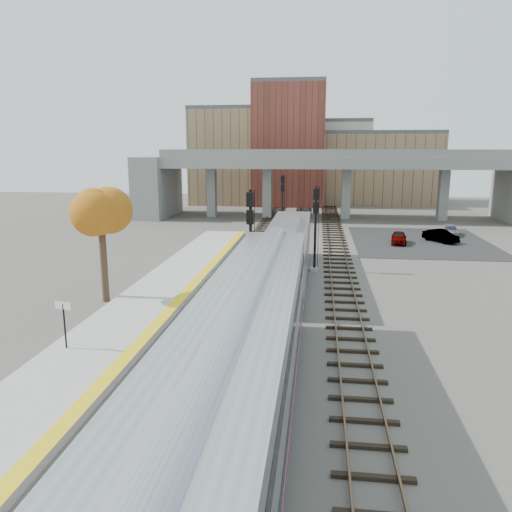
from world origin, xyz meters
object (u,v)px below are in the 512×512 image
(signal_mast_far, at_px, (282,203))
(car_a, at_px, (399,238))
(signal_mast_near, at_px, (250,245))
(signal_mast_mid, at_px, (315,231))
(car_c, at_px, (451,230))
(tree, at_px, (101,212))
(car_b, at_px, (441,236))
(locomotive, at_px, (288,249))
(coach, at_px, (242,380))

(signal_mast_far, height_order, car_a, signal_mast_far)
(signal_mast_near, relative_size, signal_mast_far, 1.08)
(signal_mast_mid, relative_size, signal_mast_far, 1.03)
(signal_mast_far, bearing_deg, car_a, -33.19)
(signal_mast_near, distance_m, car_c, 32.78)
(signal_mast_far, height_order, tree, tree)
(signal_mast_near, height_order, signal_mast_far, signal_mast_near)
(signal_mast_mid, bearing_deg, car_a, 56.38)
(car_a, bearing_deg, signal_mast_mid, -115.67)
(tree, xyz_separation_m, car_b, (26.23, 23.93, -5.06))
(signal_mast_mid, distance_m, car_a, 15.59)
(locomotive, relative_size, car_c, 4.97)
(coach, relative_size, signal_mast_mid, 3.70)
(locomotive, bearing_deg, signal_mast_far, 95.06)
(signal_mast_near, bearing_deg, car_b, 52.20)
(signal_mast_mid, bearing_deg, locomotive, -126.52)
(tree, distance_m, car_b, 35.86)
(car_a, bearing_deg, signal_mast_far, 154.76)
(car_c, bearing_deg, signal_mast_near, -114.61)
(locomotive, height_order, car_a, locomotive)
(signal_mast_near, bearing_deg, car_a, 58.50)
(car_b, bearing_deg, car_a, 163.82)
(locomotive, bearing_deg, coach, -90.00)
(coach, relative_size, signal_mast_far, 3.80)
(signal_mast_near, distance_m, car_b, 28.03)
(signal_mast_near, bearing_deg, coach, -83.17)
(signal_mast_near, relative_size, car_b, 1.79)
(signal_mast_mid, relative_size, car_b, 1.70)
(tree, bearing_deg, car_a, 45.94)
(coach, distance_m, signal_mast_mid, 25.39)
(signal_mast_far, distance_m, car_c, 19.49)
(signal_mast_near, bearing_deg, signal_mast_far, 90.00)
(signal_mast_far, bearing_deg, coach, -87.41)
(tree, relative_size, car_c, 2.02)
(car_b, bearing_deg, signal_mast_mid, -166.59)
(signal_mast_far, bearing_deg, car_b, -21.65)
(coach, bearing_deg, signal_mast_far, 92.59)
(coach, xyz_separation_m, car_a, (10.51, 38.10, -2.12))
(coach, relative_size, signal_mast_near, 3.52)
(car_a, height_order, car_c, car_a)
(tree, bearing_deg, signal_mast_near, 11.76)
(coach, relative_size, car_a, 6.74)
(signal_mast_mid, relative_size, car_c, 1.76)
(signal_mast_near, xyz_separation_m, signal_mast_mid, (4.10, 7.78, -0.23))
(signal_mast_far, height_order, car_b, signal_mast_far)
(car_a, bearing_deg, tree, -126.10)
(coach, relative_size, car_b, 6.29)
(locomotive, xyz_separation_m, car_b, (14.99, 16.96, -1.58))
(locomotive, distance_m, tree, 13.68)
(tree, xyz_separation_m, car_c, (28.31, 28.33, -5.16))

